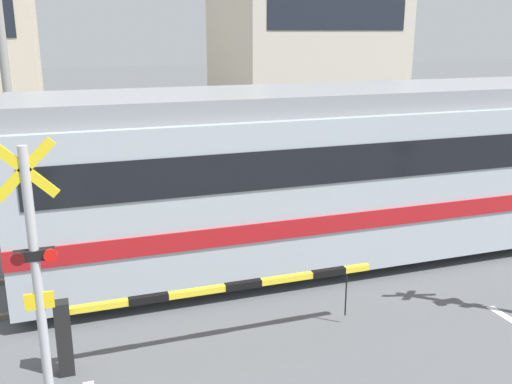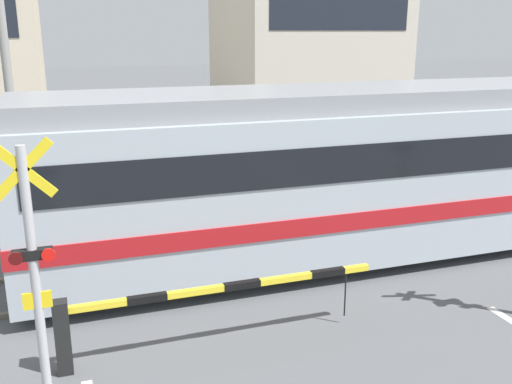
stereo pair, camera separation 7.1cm
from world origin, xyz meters
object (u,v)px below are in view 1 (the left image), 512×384
object	(u,v)px
crossing_barrier_far	(291,182)
crossing_signal_left	(36,270)
crossing_barrier_near	(163,308)
pedestrian	(235,151)
commuter_train	(423,162)

from	to	relation	value
crossing_barrier_far	crossing_signal_left	size ratio (longest dim) A/B	1.38
crossing_barrier_near	crossing_signal_left	bearing A→B (deg)	-153.30
crossing_barrier_near	crossing_barrier_far	world-z (taller)	same
crossing_barrier_near	crossing_barrier_far	distance (m)	7.22
crossing_barrier_far	pedestrian	distance (m)	2.92
commuter_train	crossing_signal_left	world-z (taller)	commuter_train
crossing_barrier_far	crossing_signal_left	world-z (taller)	crossing_signal_left
commuter_train	crossing_barrier_far	distance (m)	3.72
crossing_signal_left	crossing_barrier_near	bearing A→B (deg)	26.70
crossing_barrier_near	crossing_signal_left	world-z (taller)	crossing_signal_left
crossing_barrier_near	crossing_barrier_far	size ratio (longest dim) A/B	1.00
crossing_barrier_near	pedestrian	size ratio (longest dim) A/B	2.58
crossing_barrier_far	commuter_train	bearing A→B (deg)	-62.14
crossing_signal_left	pedestrian	world-z (taller)	crossing_signal_left
crossing_barrier_near	pedestrian	distance (m)	9.40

